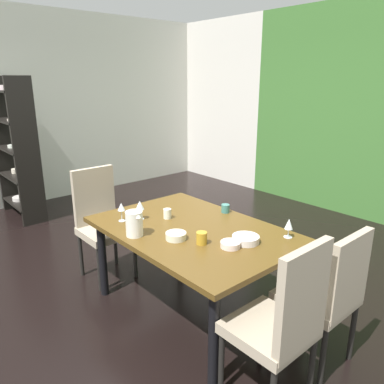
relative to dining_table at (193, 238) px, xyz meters
The scene contains 18 objects.
ground_plane 1.03m from the dining_table, 168.01° to the left, with size 6.22×6.21×0.02m, color black.
back_panel_interior 4.42m from the dining_table, 132.29° to the left, with size 1.91×0.10×2.87m, color silver.
left_interior_panel 3.91m from the dining_table, behind, with size 0.10×6.21×2.87m, color silver.
dining_table is the anchor object (origin of this frame).
chair_left_near 1.08m from the dining_table, 166.48° to the right, with size 0.45×0.44×1.06m.
chair_right_far 1.08m from the dining_table, 13.61° to the left, with size 0.44×0.44×0.98m.
chair_right_near 1.08m from the dining_table, 13.52° to the right, with size 0.44×0.44×1.07m.
display_shelf 3.31m from the dining_table, behind, with size 0.91×0.32×1.90m.
wine_glass_rear 0.52m from the dining_table, 155.80° to the right, with size 0.07×0.07×0.16m.
wine_glass_north 0.75m from the dining_table, 35.07° to the left, with size 0.06×0.06×0.15m.
wine_glass_right 0.64m from the dining_table, 146.04° to the right, with size 0.06×0.06×0.16m.
serving_bowl_center 0.48m from the dining_table, 14.15° to the left, with size 0.20×0.20×0.05m, color silver.
serving_bowl_near_shelf 0.26m from the dining_table, 71.56° to the right, with size 0.15×0.15×0.05m, color beige.
serving_bowl_south 0.45m from the dining_table, ahead, with size 0.14×0.14×0.04m, color silver.
cup_near_window 0.33m from the dining_table, behind, with size 0.07×0.07×0.08m, color silver.
cup_west 0.32m from the dining_table, 28.65° to the right, with size 0.08×0.08×0.09m, color #B48823.
cup_east 0.48m from the dining_table, 100.48° to the left, with size 0.07×0.07×0.07m, color #3A746D.
pitcher_front 0.49m from the dining_table, 112.75° to the right, with size 0.14×0.13×0.19m.
Camera 1 is at (2.83, -1.97, 1.87)m, focal length 35.00 mm.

